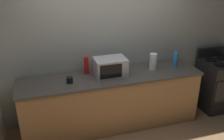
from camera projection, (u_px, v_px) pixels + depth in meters
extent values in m
plane|color=#93704C|center=(120.00, 139.00, 3.84)|extent=(8.00, 8.00, 0.00)
cube|color=#9EA399|center=(105.00, 40.00, 4.00)|extent=(6.40, 0.10, 2.70)
cube|color=#B27F4C|center=(112.00, 102.00, 4.01)|extent=(2.80, 0.60, 0.86)
cube|color=#47423D|center=(112.00, 77.00, 3.83)|extent=(2.84, 0.64, 0.04)
cube|color=black|center=(217.00, 85.00, 4.54)|extent=(0.60, 0.60, 0.90)
cube|color=black|center=(212.00, 52.00, 4.57)|extent=(0.60, 0.04, 0.18)
cylinder|color=black|center=(220.00, 65.00, 4.22)|extent=(0.18, 0.18, 0.02)
cylinder|color=black|center=(211.00, 60.00, 4.43)|extent=(0.18, 0.18, 0.02)
cylinder|color=black|center=(223.00, 58.00, 4.50)|extent=(0.18, 0.18, 0.02)
cube|color=#B7BABF|center=(110.00, 67.00, 3.81)|extent=(0.48, 0.34, 0.27)
cube|color=black|center=(111.00, 71.00, 3.65)|extent=(0.34, 0.01, 0.21)
cylinder|color=white|center=(153.00, 62.00, 4.00)|extent=(0.12, 0.12, 0.27)
cylinder|color=#338CE5|center=(175.00, 59.00, 4.13)|extent=(0.08, 0.08, 0.25)
cylinder|color=red|center=(86.00, 65.00, 3.86)|extent=(0.07, 0.07, 0.28)
cylinder|color=black|center=(70.00, 80.00, 3.60)|extent=(0.09, 0.09, 0.09)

